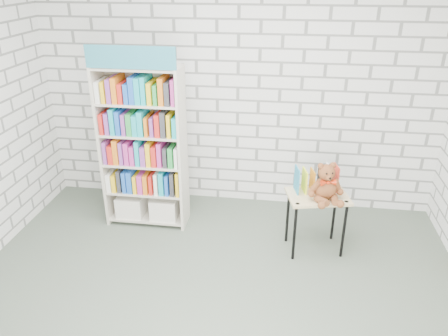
# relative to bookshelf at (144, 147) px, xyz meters

# --- Properties ---
(ground) EXTENTS (4.50, 4.50, 0.00)m
(ground) POSITION_rel_bookshelf_xyz_m (0.92, -1.36, -0.90)
(ground) COLOR #4B5749
(ground) RESTS_ON ground
(room_shell) EXTENTS (4.52, 4.02, 2.81)m
(room_shell) POSITION_rel_bookshelf_xyz_m (0.92, -1.36, 0.89)
(room_shell) COLOR silver
(room_shell) RESTS_ON ground
(bookshelf) EXTENTS (0.88, 0.34, 1.96)m
(bookshelf) POSITION_rel_bookshelf_xyz_m (0.00, 0.00, 0.00)
(bookshelf) COLOR beige
(bookshelf) RESTS_ON ground
(display_table) EXTENTS (0.65, 0.52, 0.62)m
(display_table) POSITION_rel_bookshelf_xyz_m (1.82, -0.29, -0.36)
(display_table) COLOR tan
(display_table) RESTS_ON ground
(table_books) EXTENTS (0.43, 0.26, 0.24)m
(table_books) POSITION_rel_bookshelf_xyz_m (1.79, -0.20, -0.16)
(table_books) COLOR teal
(table_books) RESTS_ON display_table
(teddy_bear) EXTENTS (0.33, 0.33, 0.37)m
(teddy_bear) POSITION_rel_bookshelf_xyz_m (1.87, -0.38, -0.13)
(teddy_bear) COLOR brown
(teddy_bear) RESTS_ON display_table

